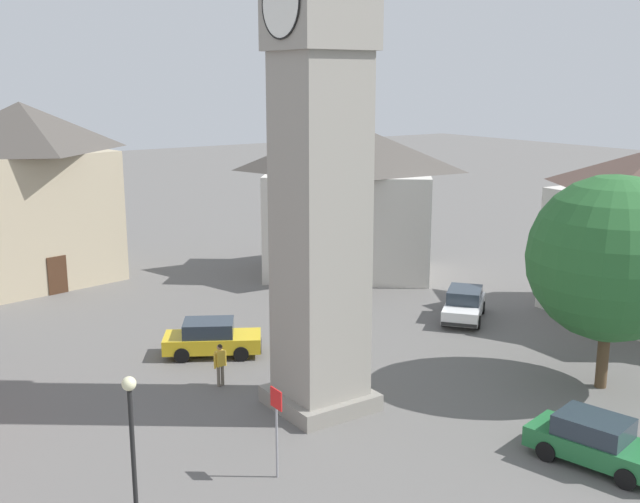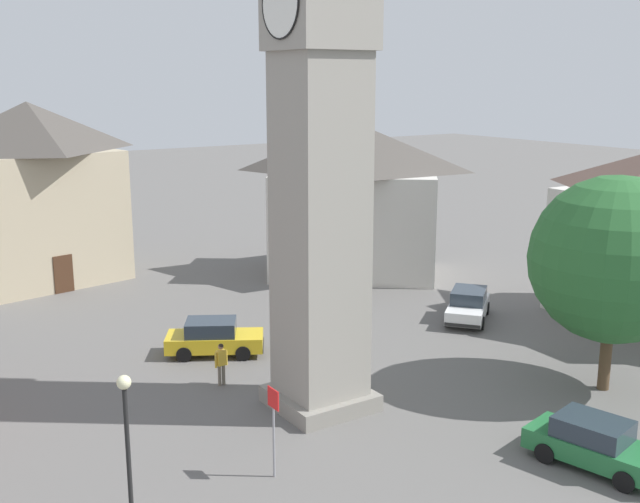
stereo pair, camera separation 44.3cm
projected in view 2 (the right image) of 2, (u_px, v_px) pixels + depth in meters
name	position (u px, v px, depth m)	size (l,w,h in m)	color
ground_plane	(320.00, 406.00, 27.63)	(200.00, 200.00, 0.00)	#605E5B
clock_tower	(320.00, 36.00, 24.75)	(3.94, 3.94, 22.08)	gray
car_blue_kerb	(595.00, 444.00, 23.14)	(4.40, 2.59, 1.53)	#236B38
car_silver_kerb	(214.00, 337.00, 32.59)	(3.53, 4.42, 1.53)	gold
car_red_corner	(468.00, 305.00, 37.23)	(3.91, 4.27, 1.53)	white
pedestrian	(221.00, 360.00, 29.26)	(0.26, 0.56, 1.69)	#706656
tree	(614.00, 259.00, 28.01)	(6.23, 6.23, 8.21)	brown
building_corner_back	(33.00, 192.00, 43.26)	(8.01, 10.24, 10.32)	tan
building_hall_far	(354.00, 198.00, 45.35)	(11.55, 12.00, 9.08)	beige
lamp_post	(127.00, 430.00, 18.88)	(0.36, 0.36, 4.53)	black
road_sign	(274.00, 418.00, 22.29)	(0.60, 0.07, 2.80)	gray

